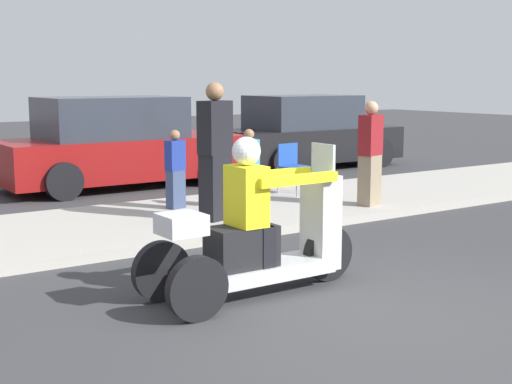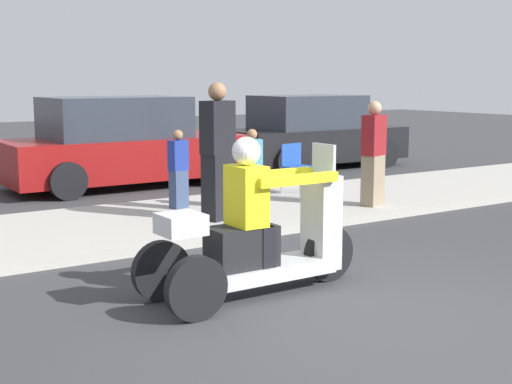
{
  "view_description": "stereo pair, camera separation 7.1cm",
  "coord_description": "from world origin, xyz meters",
  "views": [
    {
      "loc": [
        -4.06,
        -4.04,
        1.99
      ],
      "look_at": [
        -0.47,
        1.26,
        0.97
      ],
      "focal_mm": 50.0,
      "sensor_mm": 36.0,
      "label": 1
    },
    {
      "loc": [
        -4.0,
        -4.08,
        1.99
      ],
      "look_at": [
        -0.47,
        1.26,
        0.97
      ],
      "focal_mm": 50.0,
      "sensor_mm": 36.0,
      "label": 2
    }
  ],
  "objects": [
    {
      "name": "spectator_near_curb",
      "position": [
        3.23,
        3.71,
        0.87
      ],
      "size": [
        0.42,
        0.32,
        1.55
      ],
      "color": "gray",
      "rests_on": "sidewalk_strip"
    },
    {
      "name": "spectator_by_tree",
      "position": [
        0.76,
        4.04,
        1.0
      ],
      "size": [
        0.49,
        0.38,
        1.83
      ],
      "color": "black",
      "rests_on": "sidewalk_strip"
    },
    {
      "name": "ground_plane",
      "position": [
        0.0,
        0.0,
        0.0
      ],
      "size": [
        60.0,
        60.0,
        0.0
      ],
      "primitive_type": "plane",
      "color": "#38383A"
    },
    {
      "name": "parked_car_lot_left",
      "position": [
        5.9,
        8.59,
        0.76
      ],
      "size": [
        4.2,
        1.92,
        1.63
      ],
      "color": "black",
      "rests_on": "ground"
    },
    {
      "name": "motorcycle_trike",
      "position": [
        -0.45,
        1.26,
        0.53
      ],
      "size": [
        2.23,
        0.76,
        1.48
      ],
      "color": "black",
      "rests_on": "ground"
    },
    {
      "name": "sidewalk_strip",
      "position": [
        0.0,
        4.6,
        0.06
      ],
      "size": [
        28.0,
        2.8,
        0.12
      ],
      "color": "#B2ADA3",
      "rests_on": "ground"
    },
    {
      "name": "folding_chair_curbside",
      "position": [
        2.95,
        5.23,
        0.62
      ],
      "size": [
        0.52,
        0.52,
        0.82
      ],
      "color": "#A5A8AD",
      "rests_on": "sidewalk_strip"
    },
    {
      "name": "parked_car_lot_right",
      "position": [
        1.21,
        8.27,
        0.78
      ],
      "size": [
        4.49,
        2.03,
        1.67
      ],
      "color": "maroon",
      "rests_on": "ground"
    },
    {
      "name": "spectator_with_child",
      "position": [
        0.71,
        5.1,
        0.67
      ],
      "size": [
        0.3,
        0.23,
        1.15
      ],
      "color": "#38476B",
      "rests_on": "sidewalk_strip"
    },
    {
      "name": "spectator_mid_group",
      "position": [
        1.62,
        4.54,
        0.68
      ],
      "size": [
        0.29,
        0.2,
        1.15
      ],
      "color": "#726656",
      "rests_on": "sidewalk_strip"
    }
  ]
}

